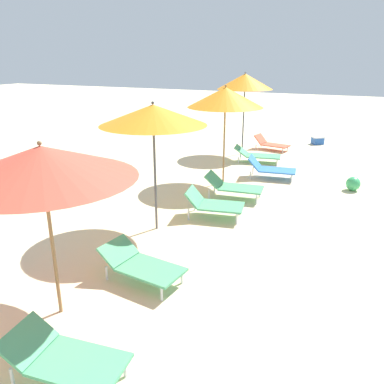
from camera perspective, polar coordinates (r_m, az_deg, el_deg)
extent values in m
cylinder|color=olive|center=(5.65, -19.62, -7.84)|extent=(0.05, 0.05, 1.99)
cone|color=#E54C38|center=(5.23, -21.08, 4.07)|extent=(2.40, 2.40, 0.42)
sphere|color=olive|center=(5.18, -21.40, 6.65)|extent=(0.06, 0.06, 0.06)
cube|color=#4CA572|center=(6.33, -6.00, -11.22)|extent=(1.07, 0.77, 0.04)
cube|color=#4CA572|center=(6.65, -10.70, -8.43)|extent=(0.44, 0.69, 0.29)
cylinder|color=silver|center=(6.39, -1.50, -12.26)|extent=(0.04, 0.04, 0.24)
cylinder|color=silver|center=(6.02, -4.46, -14.55)|extent=(0.04, 0.04, 0.24)
cylinder|color=silver|center=(6.98, -9.21, -9.63)|extent=(0.04, 0.04, 0.24)
cylinder|color=silver|center=(6.63, -12.34, -11.49)|extent=(0.04, 0.04, 0.24)
cube|color=#4CA572|center=(4.78, -16.04, -23.02)|extent=(1.05, 0.74, 0.04)
cube|color=#4CA572|center=(5.04, -22.89, -19.32)|extent=(0.44, 0.67, 0.28)
cylinder|color=silver|center=(4.89, -9.77, -23.84)|extent=(0.04, 0.04, 0.28)
cylinder|color=silver|center=(5.39, -20.73, -20.28)|extent=(0.04, 0.04, 0.28)
cylinder|color=silver|center=(5.10, -24.73, -23.52)|extent=(0.04, 0.04, 0.28)
cylinder|color=#4C4C51|center=(7.97, -5.40, 1.89)|extent=(0.05, 0.05, 2.19)
cone|color=orange|center=(7.69, -5.70, 11.14)|extent=(2.10, 2.10, 0.40)
sphere|color=#4C4C51|center=(7.66, -5.76, 12.83)|extent=(0.06, 0.06, 0.06)
cube|color=#4CA572|center=(8.77, 4.29, -2.06)|extent=(1.09, 0.86, 0.04)
cube|color=#4CA572|center=(8.82, 0.32, -0.63)|extent=(0.43, 0.73, 0.35)
cylinder|color=silver|center=(9.05, 7.01, -2.51)|extent=(0.04, 0.04, 0.26)
cylinder|color=silver|center=(8.51, 6.54, -3.93)|extent=(0.04, 0.04, 0.26)
cylinder|color=silver|center=(9.22, 0.38, -1.95)|extent=(0.04, 0.04, 0.26)
cylinder|color=silver|center=(8.69, -0.51, -3.31)|extent=(0.04, 0.04, 0.26)
cylinder|color=olive|center=(11.06, 4.70, 6.69)|extent=(0.05, 0.05, 2.15)
cone|color=orange|center=(10.85, 4.89, 13.62)|extent=(2.07, 2.07, 0.53)
sphere|color=olive|center=(10.82, 4.94, 15.18)|extent=(0.06, 0.06, 0.06)
cube|color=blue|center=(11.87, 12.35, 3.11)|extent=(1.15, 0.80, 0.04)
cube|color=blue|center=(11.88, 9.12, 4.28)|extent=(0.43, 0.70, 0.37)
cylinder|color=silver|center=(12.16, 14.43, 2.65)|extent=(0.04, 0.04, 0.24)
cylinder|color=silver|center=(11.63, 14.31, 1.90)|extent=(0.04, 0.04, 0.24)
cylinder|color=silver|center=(12.24, 8.90, 3.14)|extent=(0.04, 0.04, 0.24)
cylinder|color=silver|center=(11.71, 8.53, 2.42)|extent=(0.04, 0.04, 0.24)
cube|color=#4CA572|center=(9.99, 7.17, 0.55)|extent=(1.15, 0.78, 0.04)
cube|color=#4CA572|center=(10.07, 3.21, 1.87)|extent=(0.45, 0.69, 0.34)
cylinder|color=silver|center=(10.23, 9.84, -0.04)|extent=(0.04, 0.04, 0.27)
cylinder|color=silver|center=(9.72, 9.39, -1.06)|extent=(0.04, 0.04, 0.27)
cylinder|color=silver|center=(10.44, 3.29, 0.61)|extent=(0.04, 0.04, 0.27)
cylinder|color=silver|center=(9.93, 2.51, -0.36)|extent=(0.04, 0.04, 0.27)
cylinder|color=#4C4C51|center=(14.61, 7.50, 10.05)|extent=(0.05, 0.05, 2.35)
cone|color=orange|center=(14.46, 7.75, 15.70)|extent=(1.97, 1.97, 0.54)
sphere|color=#4C4C51|center=(14.44, 7.80, 16.88)|extent=(0.06, 0.06, 0.06)
cube|color=#D8593F|center=(15.55, 12.08, 6.68)|extent=(1.10, 0.75, 0.04)
cube|color=#D8593F|center=(15.77, 9.95, 7.67)|extent=(0.43, 0.62, 0.35)
cylinder|color=silver|center=(15.63, 13.77, 6.21)|extent=(0.04, 0.04, 0.18)
cylinder|color=silver|center=(15.20, 13.09, 5.90)|extent=(0.04, 0.04, 0.18)
cylinder|color=silver|center=(16.07, 10.08, 6.81)|extent=(0.04, 0.04, 0.18)
cylinder|color=silver|center=(15.65, 9.32, 6.52)|extent=(0.04, 0.04, 0.18)
cube|color=#4CA572|center=(13.62, 10.38, 5.19)|extent=(1.24, 0.86, 0.04)
cube|color=#4CA572|center=(13.65, 7.17, 6.07)|extent=(0.54, 0.73, 0.31)
cylinder|color=silver|center=(13.90, 12.38, 4.80)|extent=(0.04, 0.04, 0.22)
cylinder|color=silver|center=(13.36, 12.28, 4.23)|extent=(0.04, 0.04, 0.22)
cylinder|color=silver|center=(13.99, 7.10, 5.19)|extent=(0.04, 0.04, 0.22)
cylinder|color=silver|center=(13.45, 6.79, 4.64)|extent=(0.04, 0.04, 0.22)
cube|color=#2659B2|center=(17.15, 17.85, 7.11)|extent=(0.55, 0.53, 0.27)
cube|color=white|center=(17.12, 17.90, 7.63)|extent=(0.56, 0.54, 0.05)
sphere|color=#3FB266|center=(11.45, 22.46, 1.12)|extent=(0.38, 0.38, 0.38)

